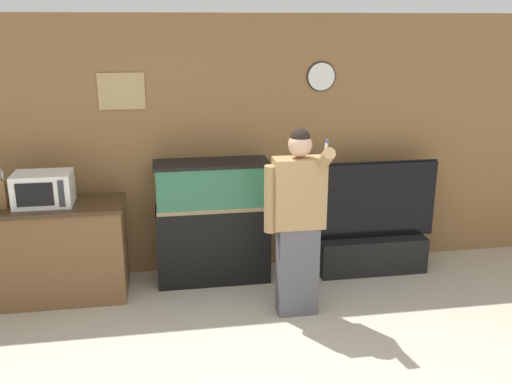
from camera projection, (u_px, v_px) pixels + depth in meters
The scene contains 6 objects.
wall_back_paneled at pixel (233, 146), 5.79m from camera, with size 10.00×0.08×2.60m.
counter_island at pixel (46, 252), 5.29m from camera, with size 1.47×0.58×0.93m.
microwave at pixel (43, 189), 5.12m from camera, with size 0.51×0.35×0.30m.
aquarium_on_stand at pixel (213, 222), 5.65m from camera, with size 1.11×0.42×1.23m.
tv_on_stand at pixel (371, 239), 5.94m from camera, with size 1.35×0.40×1.17m.
person_standing at pixel (297, 220), 4.91m from camera, with size 0.53×0.40×1.68m.
Camera 1 is at (-0.70, -2.91, 2.52)m, focal length 40.00 mm.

